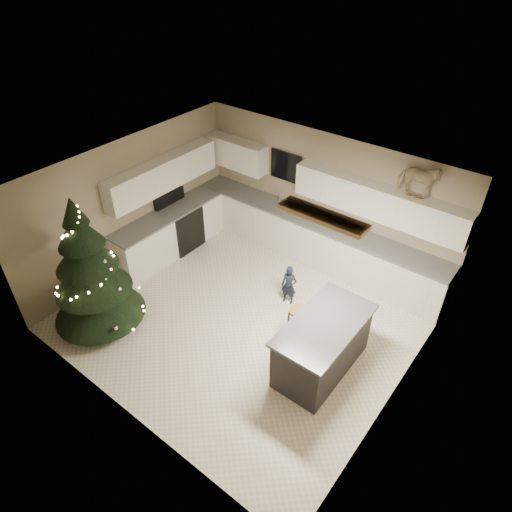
# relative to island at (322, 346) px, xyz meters

# --- Properties ---
(ground_plane) EXTENTS (5.50, 5.50, 0.00)m
(ground_plane) POSITION_rel_island_xyz_m (-1.63, 0.11, -0.48)
(ground_plane) COLOR silver
(room_shell) EXTENTS (5.52, 5.02, 2.61)m
(room_shell) POSITION_rel_island_xyz_m (-1.61, 0.11, 1.27)
(room_shell) COLOR tan
(room_shell) RESTS_ON ground_plane
(cabinetry) EXTENTS (5.50, 3.20, 2.00)m
(cabinetry) POSITION_rel_island_xyz_m (-2.54, 1.76, 0.28)
(cabinetry) COLOR white
(cabinetry) RESTS_ON ground_plane
(island) EXTENTS (0.90, 1.70, 0.95)m
(island) POSITION_rel_island_xyz_m (0.00, 0.00, 0.00)
(island) COLOR black
(island) RESTS_ON ground_plane
(bar_stool) EXTENTS (0.32, 0.32, 0.62)m
(bar_stool) POSITION_rel_island_xyz_m (-0.64, 0.31, -0.02)
(bar_stool) COLOR brown
(bar_stool) RESTS_ON ground_plane
(christmas_tree) EXTENTS (1.56, 1.51, 2.49)m
(christmas_tree) POSITION_rel_island_xyz_m (-3.48, -1.49, 0.55)
(christmas_tree) COLOR #3F2816
(christmas_tree) RESTS_ON ground_plane
(toddler) EXTENTS (0.32, 0.25, 0.78)m
(toddler) POSITION_rel_island_xyz_m (-1.25, 0.93, -0.09)
(toddler) COLOR black
(toddler) RESTS_ON ground_plane
(rocking_horse) EXTENTS (0.71, 0.41, 0.59)m
(rocking_horse) POSITION_rel_island_xyz_m (0.12, 2.44, 1.83)
(rocking_horse) COLOR brown
(rocking_horse) RESTS_ON cabinetry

